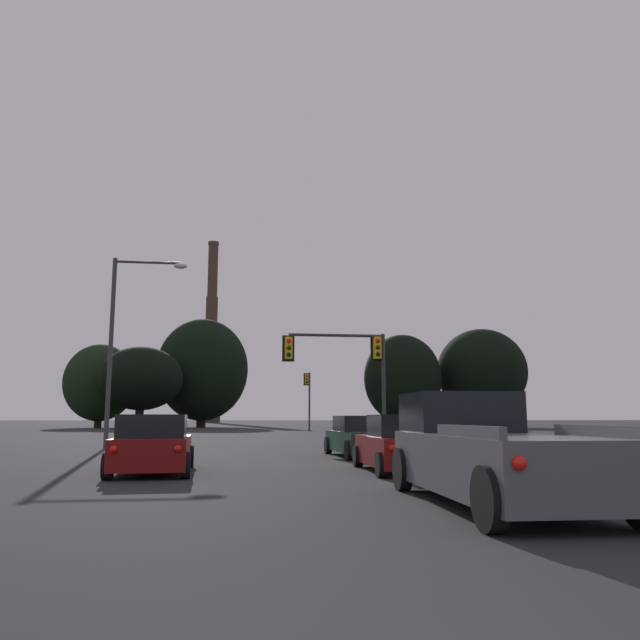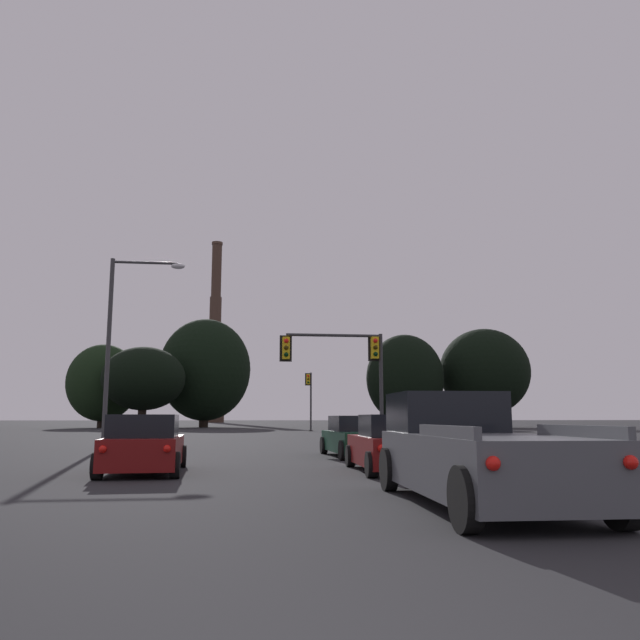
# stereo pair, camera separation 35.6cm
# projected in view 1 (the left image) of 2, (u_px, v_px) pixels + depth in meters

# --- Properties ---
(sedan_right_lane_front) EXTENTS (2.14, 4.76, 1.43)m
(sedan_right_lane_front) POSITION_uv_depth(u_px,v_px,m) (362.00, 437.00, 22.07)
(sedan_right_lane_front) COLOR #0F3823
(sedan_right_lane_front) RESTS_ON ground_plane
(hatchback_left_lane_second) EXTENTS (2.08, 4.17, 1.44)m
(hatchback_left_lane_second) POSITION_uv_depth(u_px,v_px,m) (154.00, 446.00, 15.44)
(hatchback_left_lane_second) COLOR maroon
(hatchback_left_lane_second) RESTS_ON ground_plane
(pickup_truck_right_lane_third) EXTENTS (2.29, 5.54, 1.82)m
(pickup_truck_right_lane_third) POSITION_uv_depth(u_px,v_px,m) (489.00, 452.00, 10.10)
(pickup_truck_right_lane_third) COLOR #4C4F54
(pickup_truck_right_lane_third) RESTS_ON ground_plane
(hatchback_right_lane_second) EXTENTS (1.98, 4.14, 1.44)m
(hatchback_right_lane_second) POSITION_uv_depth(u_px,v_px,m) (402.00, 445.00, 15.88)
(hatchback_right_lane_second) COLOR maroon
(hatchback_right_lane_second) RESTS_ON ground_plane
(traffic_light_overhead_right) EXTENTS (5.04, 0.50, 5.34)m
(traffic_light_overhead_right) POSITION_uv_depth(u_px,v_px,m) (349.00, 360.00, 29.59)
(traffic_light_overhead_right) COLOR #2D2D30
(traffic_light_overhead_right) RESTS_ON ground_plane
(traffic_light_far_right) EXTENTS (0.78, 0.50, 5.87)m
(traffic_light_far_right) POSITION_uv_depth(u_px,v_px,m) (308.00, 393.00, 62.89)
(traffic_light_far_right) COLOR #2D2D30
(traffic_light_far_right) RESTS_ON ground_plane
(street_lamp) EXTENTS (3.38, 0.36, 8.63)m
(street_lamp) POSITION_uv_depth(u_px,v_px,m) (124.00, 330.00, 28.31)
(street_lamp) COLOR #38383A
(street_lamp) RESTS_ON ground_plane
(smokestack) EXTENTS (6.03, 6.03, 50.06)m
(smokestack) POSITION_uv_depth(u_px,v_px,m) (211.00, 350.00, 170.30)
(smokestack) COLOR #3C2B22
(smokestack) RESTS_ON ground_plane
(treeline_center_right) EXTENTS (12.57, 11.31, 13.68)m
(treeline_center_right) POSITION_uv_depth(u_px,v_px,m) (482.00, 372.00, 87.13)
(treeline_center_right) COLOR black
(treeline_center_right) RESTS_ON ground_plane
(treeline_far_left) EXTENTS (9.43, 8.49, 11.09)m
(treeline_far_left) POSITION_uv_depth(u_px,v_px,m) (100.00, 383.00, 82.96)
(treeline_far_left) COLOR black
(treeline_far_left) RESTS_ON ground_plane
(treeline_center_left) EXTENTS (10.40, 9.36, 12.42)m
(treeline_center_left) POSITION_uv_depth(u_px,v_px,m) (403.00, 379.00, 83.45)
(treeline_center_left) COLOR black
(treeline_center_left) RESTS_ON ground_plane
(treeline_right_mid) EXTENTS (12.75, 11.47, 15.21)m
(treeline_right_mid) POSITION_uv_depth(u_px,v_px,m) (202.00, 370.00, 87.74)
(treeline_right_mid) COLOR black
(treeline_right_mid) RESTS_ON ground_plane
(treeline_far_right) EXTENTS (10.43, 9.39, 10.27)m
(treeline_far_right) POSITION_uv_depth(u_px,v_px,m) (141.00, 379.00, 78.82)
(treeline_far_right) COLOR black
(treeline_far_right) RESTS_ON ground_plane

